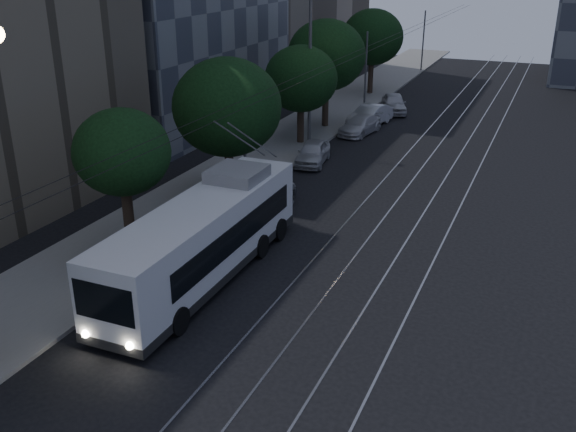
# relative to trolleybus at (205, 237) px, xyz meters

# --- Properties ---
(ground) EXTENTS (120.00, 120.00, 0.00)m
(ground) POSITION_rel_trolleybus_xyz_m (2.90, -1.95, -1.61)
(ground) COLOR black
(ground) RESTS_ON ground
(sidewalk) EXTENTS (5.00, 90.00, 0.15)m
(sidewalk) POSITION_rel_trolleybus_xyz_m (-4.60, 18.05, -1.54)
(sidewalk) COLOR gray
(sidewalk) RESTS_ON ground
(tram_rails) EXTENTS (4.52, 90.00, 0.02)m
(tram_rails) POSITION_rel_trolleybus_xyz_m (5.40, 18.05, -1.60)
(tram_rails) COLOR gray
(tram_rails) RESTS_ON ground
(overhead_wires) EXTENTS (2.23, 90.00, 6.00)m
(overhead_wires) POSITION_rel_trolleybus_xyz_m (-2.07, 18.05, 1.86)
(overhead_wires) COLOR black
(overhead_wires) RESTS_ON ground
(trolleybus) EXTENTS (2.59, 11.76, 5.63)m
(trolleybus) POSITION_rel_trolleybus_xyz_m (0.00, 0.00, 0.00)
(trolleybus) COLOR white
(trolleybus) RESTS_ON ground
(pickup_silver) EXTENTS (3.38, 5.86, 1.54)m
(pickup_silver) POSITION_rel_trolleybus_xyz_m (-1.40, 6.05, -0.84)
(pickup_silver) COLOR #96999C
(pickup_silver) RESTS_ON ground
(car_white_a) EXTENTS (2.12, 4.05, 1.31)m
(car_white_a) POSITION_rel_trolleybus_xyz_m (-1.40, 14.65, -0.95)
(car_white_a) COLOR #B9BABE
(car_white_a) RESTS_ON ground
(car_white_b) EXTENTS (2.33, 4.38, 1.21)m
(car_white_b) POSITION_rel_trolleybus_xyz_m (-0.84, 22.05, -1.01)
(car_white_b) COLOR silver
(car_white_b) RESTS_ON ground
(car_white_c) EXTENTS (2.41, 4.59, 1.44)m
(car_white_c) POSITION_rel_trolleybus_xyz_m (-0.90, 24.46, -0.89)
(car_white_c) COLOR silver
(car_white_c) RESTS_ON ground
(car_white_d) EXTENTS (3.02, 4.54, 1.44)m
(car_white_d) POSITION_rel_trolleybus_xyz_m (-0.35, 29.02, -0.89)
(car_white_d) COLOR #B9B9BE
(car_white_d) RESTS_ON ground
(tree_1) EXTENTS (3.81, 3.81, 5.87)m
(tree_1) POSITION_rel_trolleybus_xyz_m (-4.10, 0.92, 2.51)
(tree_1) COLOR black
(tree_1) RESTS_ON ground
(tree_2) EXTENTS (5.35, 5.35, 6.77)m
(tree_2) POSITION_rel_trolleybus_xyz_m (-3.60, 8.62, 2.74)
(tree_2) COLOR black
(tree_2) RESTS_ON ground
(tree_3) EXTENTS (4.53, 4.53, 6.19)m
(tree_3) POSITION_rel_trolleybus_xyz_m (-3.60, 18.16, 2.52)
(tree_3) COLOR black
(tree_3) RESTS_ON ground
(tree_4) EXTENTS (5.28, 5.28, 7.33)m
(tree_4) POSITION_rel_trolleybus_xyz_m (-3.60, 22.70, 3.33)
(tree_4) COLOR black
(tree_4) RESTS_ON ground
(tree_5) EXTENTS (5.12, 5.12, 7.11)m
(tree_5) POSITION_rel_trolleybus_xyz_m (-3.93, 34.81, 3.18)
(tree_5) COLOR black
(tree_5) RESTS_ON ground
(streetlamp_far) EXTENTS (2.55, 0.44, 10.63)m
(streetlamp_far) POSITION_rel_trolleybus_xyz_m (-2.48, 17.88, 4.76)
(streetlamp_far) COLOR #5B5B5D
(streetlamp_far) RESTS_ON ground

